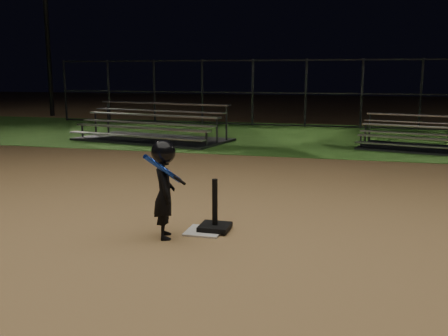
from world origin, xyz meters
TOP-DOWN VIEW (x-y plane):
  - ground at (0.00, 0.00)m, footprint 80.00×80.00m
  - grass_strip at (0.00, 10.00)m, footprint 60.00×8.00m
  - home_plate at (0.00, 0.00)m, footprint 0.45×0.45m
  - batting_tee at (0.12, 0.09)m, footprint 0.38×0.38m
  - child_batter at (-0.41, -0.32)m, footprint 0.47×0.64m
  - bleacher_left at (-4.03, 7.95)m, footprint 4.83×3.04m
  - bleacher_right at (3.77, 8.00)m, footprint 3.92×2.56m
  - backstop_fence at (0.00, 13.00)m, footprint 20.08×0.08m
  - light_pole_left at (-12.00, 14.94)m, footprint 0.90×0.53m

SIDE VIEW (x-z plane):
  - ground at x=0.00m, z-range 0.00..0.00m
  - grass_strip at x=0.00m, z-range 0.00..0.01m
  - home_plate at x=0.00m, z-range 0.00..0.02m
  - batting_tee at x=0.12m, z-range -0.19..0.47m
  - bleacher_right at x=3.77m, z-range -0.26..0.62m
  - bleacher_left at x=-4.03m, z-range -0.32..0.78m
  - child_batter at x=-0.41m, z-range 0.04..1.25m
  - backstop_fence at x=0.00m, z-range 0.00..2.50m
  - light_pole_left at x=-12.00m, z-range 0.80..9.10m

